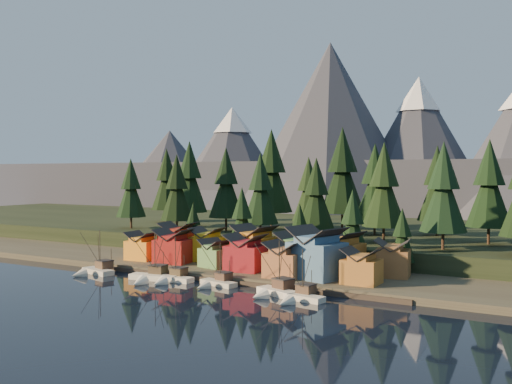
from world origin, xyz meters
The scene contains 44 objects.
ground centered at (0.00, 0.00, 0.00)m, with size 500.00×500.00×0.00m, color black.
shore_strip centered at (0.00, 40.00, 0.75)m, with size 400.00×50.00×1.50m, color #3C382C.
hillside centered at (0.00, 90.00, 3.00)m, with size 420.00×100.00×6.00m, color black.
dock centered at (0.00, 16.50, 0.50)m, with size 80.00×4.00×1.00m, color #40362E.
mountain_ridge centered at (-4.20, 213.59, 26.06)m, with size 560.00×190.00×90.00m.
boat_0 centered at (-34.44, 8.67, 2.29)m, with size 10.16×10.70×11.78m.
boat_1 centered at (-17.27, 8.98, 2.14)m, with size 11.92×12.70×11.96m.
boat_2 centered at (-12.59, 10.45, 2.07)m, with size 9.65×10.48×10.97m.
boat_3 centered at (-1.31, 11.35, 1.94)m, with size 9.40×9.92×10.33m.
boat_4 centered at (14.00, 9.29, 2.43)m, with size 9.77×10.41×12.08m.
boat_5 centered at (20.13, 7.49, 2.00)m, with size 10.11×10.75×10.82m.
house_front_0 centered at (-33.36, 24.72, 5.32)m, with size 7.75×7.38×7.28m.
house_front_1 centered at (-22.97, 24.54, 6.00)m, with size 9.55×9.28×8.57m.
house_front_2 centered at (-9.97, 24.79, 5.02)m, with size 8.29×8.33×6.70m.
house_front_3 centered at (-1.27, 24.00, 5.95)m, with size 8.75×8.38×8.48m.
house_front_4 centered at (10.32, 21.34, 5.58)m, with size 7.70×8.29×7.77m.
house_front_5 centered at (16.93, 23.69, 7.32)m, with size 12.65×11.97×11.08m.
house_front_6 centered at (27.52, 22.43, 5.35)m, with size 7.37×6.97×7.32m.
house_back_0 centered at (-27.82, 32.71, 6.43)m, with size 10.11×9.85×9.39m.
house_back_1 centered at (-17.48, 31.77, 6.01)m, with size 8.68×8.76×8.59m.
house_back_2 centered at (-3.55, 32.02, 6.68)m, with size 10.45×9.81×9.87m.
house_back_3 centered at (7.91, 31.87, 6.07)m, with size 8.85×7.95×8.69m.
house_back_4 centered at (19.12, 32.30, 6.51)m, with size 10.31×10.04×9.54m.
house_back_5 centered at (30.68, 33.52, 5.80)m, with size 8.34×8.42×8.19m.
tree_hill_0 centered at (-62.00, 52.00, 18.60)m, with size 9.89×9.89×23.05m.
tree_hill_1 centered at (-50.00, 68.00, 21.96)m, with size 12.53×12.53×29.18m.
tree_hill_2 centered at (-40.00, 48.00, 19.09)m, with size 10.28×10.28×23.94m.
tree_hill_3 centered at (-30.00, 60.00, 20.38)m, with size 11.29×11.29×26.30m.
tree_hill_4 centered at (-22.00, 75.00, 23.86)m, with size 14.02×14.02×32.67m.
tree_hill_5 centered at (-12.00, 50.00, 19.12)m, with size 10.30×10.30×24.00m.
tree_hill_6 centered at (-4.00, 65.00, 18.65)m, with size 9.93×9.93×23.14m.
tree_hill_7 centered at (6.00, 48.00, 18.22)m, with size 9.60×9.60×22.35m.
tree_hill_8 centered at (14.00, 72.00, 20.71)m, with size 11.55×11.55×26.90m.
tree_hill_9 centered at (22.00, 55.00, 20.39)m, with size 11.30×11.30×26.32m.
tree_hill_10 centered at (30.00, 80.00, 20.36)m, with size 11.27×11.27×26.26m.
tree_hill_11 centered at (38.00, 50.00, 20.12)m, with size 11.09×11.09×25.83m.
tree_hill_12 centered at (46.00, 66.00, 20.78)m, with size 11.61×11.61×27.04m.
tree_hill_15 centered at (0.00, 82.00, 24.00)m, with size 14.13×14.13×32.91m.
tree_hill_16 centered at (-68.00, 78.00, 20.97)m, with size 11.76×11.76×27.38m.
tree_shore_0 centered at (-28.00, 40.00, 9.42)m, with size 6.23×6.23×14.52m.
tree_shore_1 centered at (-12.00, 40.00, 11.89)m, with size 8.17×8.17×19.02m.
tree_shore_2 centered at (5.00, 40.00, 9.81)m, with size 6.53×6.53×15.22m.
tree_shore_3 centered at (19.00, 40.00, 11.82)m, with size 8.11×8.11×18.89m.
tree_shore_4 centered at (31.00, 40.00, 9.58)m, with size 6.35×6.35×14.80m.
Camera 1 is at (66.82, -89.45, 24.48)m, focal length 40.00 mm.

